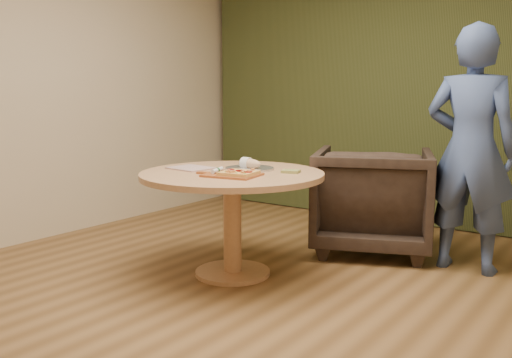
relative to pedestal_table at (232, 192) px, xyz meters
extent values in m
cube|color=brown|center=(0.49, -0.57, -0.62)|extent=(5.00, 6.00, 0.02)
cube|color=beige|center=(0.49, 2.44, 0.79)|extent=(5.00, 0.02, 2.80)
cube|color=#2B3317|center=(0.49, 2.33, 0.79)|extent=(4.80, 0.14, 2.78)
cylinder|color=tan|center=(0.00, 0.00, -0.59)|extent=(0.54, 0.54, 0.03)
cylinder|color=tan|center=(0.00, 0.00, -0.25)|extent=(0.13, 0.13, 0.68)
cylinder|color=tan|center=(0.00, 0.00, 0.12)|extent=(1.30, 1.30, 0.04)
cube|color=#994F27|center=(0.12, -0.15, 0.15)|extent=(0.39, 0.33, 0.01)
cube|color=#994F27|center=(-0.10, -0.18, 0.15)|extent=(0.11, 0.07, 0.01)
cube|color=#D6A853|center=(0.17, -0.14, 0.17)|extent=(0.25, 0.25, 0.02)
cylinder|color=maroon|center=(0.16, -0.13, 0.18)|extent=(0.05, 0.05, 0.00)
cylinder|color=maroon|center=(0.25, -0.15, 0.18)|extent=(0.05, 0.05, 0.00)
cylinder|color=maroon|center=(0.19, -0.14, 0.18)|extent=(0.05, 0.05, 0.00)
cylinder|color=maroon|center=(0.08, -0.12, 0.18)|extent=(0.05, 0.05, 0.00)
cylinder|color=maroon|center=(0.24, -0.13, 0.18)|extent=(0.05, 0.05, 0.00)
cube|color=#DD9353|center=(0.25, -0.20, 0.18)|extent=(0.02, 0.02, 0.01)
cube|color=#DD9353|center=(0.12, -0.19, 0.18)|extent=(0.02, 0.02, 0.01)
cube|color=#DD9353|center=(0.24, -0.19, 0.18)|extent=(0.03, 0.03, 0.01)
cube|color=#DD9353|center=(0.25, -0.14, 0.18)|extent=(0.03, 0.03, 0.01)
cube|color=#DD9353|center=(0.14, -0.23, 0.18)|extent=(0.02, 0.02, 0.01)
cube|color=#DD9353|center=(0.17, -0.23, 0.18)|extent=(0.03, 0.03, 0.01)
cube|color=#DD9353|center=(0.18, -0.20, 0.18)|extent=(0.03, 0.03, 0.01)
cube|color=#DD9353|center=(0.22, -0.05, 0.18)|extent=(0.02, 0.02, 0.01)
cube|color=#1D721A|center=(0.22, -0.17, 0.18)|extent=(0.01, 0.01, 0.00)
cube|color=#1D721A|center=(0.12, -0.22, 0.18)|extent=(0.01, 0.01, 0.00)
cube|color=#1D721A|center=(0.20, -0.16, 0.18)|extent=(0.01, 0.01, 0.00)
cube|color=#1D721A|center=(0.27, -0.21, 0.18)|extent=(0.01, 0.01, 0.00)
cube|color=#1D721A|center=(0.21, -0.13, 0.18)|extent=(0.01, 0.01, 0.00)
cube|color=#1D721A|center=(0.21, -0.22, 0.18)|extent=(0.01, 0.01, 0.00)
cube|color=#8B4C6B|center=(0.24, -0.11, 0.18)|extent=(0.02, 0.03, 0.00)
cube|color=#8B4C6B|center=(0.09, -0.16, 0.18)|extent=(0.02, 0.03, 0.00)
cube|color=#8B4C6B|center=(0.16, -0.22, 0.18)|extent=(0.02, 0.03, 0.00)
cube|color=#8B4C6B|center=(0.22, -0.07, 0.18)|extent=(0.02, 0.03, 0.00)
cube|color=#8B4C6B|center=(0.11, -0.15, 0.18)|extent=(0.03, 0.02, 0.00)
cube|color=#8B4C6B|center=(0.18, -0.14, 0.18)|extent=(0.03, 0.01, 0.00)
cube|color=#8B4C6B|center=(0.19, -0.13, 0.18)|extent=(0.03, 0.01, 0.00)
cylinder|color=silver|center=(-0.01, -0.15, 0.17)|extent=(0.08, 0.17, 0.03)
cylinder|color=#194C26|center=(-0.01, -0.15, 0.17)|extent=(0.04, 0.03, 0.03)
cube|color=silver|center=(-0.04, -0.06, 0.17)|extent=(0.03, 0.04, 0.00)
cube|color=beige|center=(-0.35, -0.04, 0.15)|extent=(0.33, 0.28, 0.01)
cylinder|color=silver|center=(0.03, 0.17, 0.14)|extent=(0.35, 0.35, 0.01)
cylinder|color=silver|center=(0.03, 0.17, 0.15)|extent=(0.36, 0.36, 0.02)
ellipsoid|color=tan|center=(0.03, 0.17, 0.18)|extent=(0.19, 0.08, 0.07)
cylinder|color=silver|center=(0.00, 0.17, 0.18)|extent=(0.06, 0.09, 0.09)
cube|color=#60662E|center=(0.36, 0.21, 0.15)|extent=(0.14, 0.13, 0.02)
imported|color=black|center=(0.55, 1.17, -0.14)|extent=(1.18, 1.15, 0.95)
imported|color=#394D80|center=(1.33, 1.11, 0.28)|extent=(0.66, 0.44, 1.79)
camera|label=1|loc=(2.46, -3.13, 0.72)|focal=40.00mm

